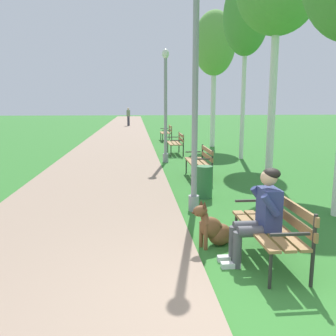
% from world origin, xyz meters
% --- Properties ---
extents(ground_plane, '(120.00, 120.00, 0.00)m').
position_xyz_m(ground_plane, '(0.00, 0.00, 0.00)').
color(ground_plane, '#33752D').
extents(paved_path, '(3.59, 60.00, 0.04)m').
position_xyz_m(paved_path, '(-2.05, 24.00, 0.02)').
color(paved_path, gray).
rests_on(paved_path, ground).
extents(park_bench_near, '(0.55, 1.50, 0.85)m').
position_xyz_m(park_bench_near, '(0.69, 1.20, 0.51)').
color(park_bench_near, olive).
rests_on(park_bench_near, ground).
extents(park_bench_mid, '(0.55, 1.50, 0.85)m').
position_xyz_m(park_bench_mid, '(0.70, 6.59, 0.51)').
color(park_bench_mid, olive).
rests_on(park_bench_mid, ground).
extents(park_bench_far, '(0.55, 1.50, 0.85)m').
position_xyz_m(park_bench_far, '(0.58, 11.33, 0.51)').
color(park_bench_far, olive).
rests_on(park_bench_far, ground).
extents(park_bench_furthest, '(0.55, 1.50, 0.85)m').
position_xyz_m(park_bench_furthest, '(0.65, 16.58, 0.51)').
color(park_bench_furthest, olive).
rests_on(park_bench_furthest, ground).
extents(person_seated_on_near_bench, '(0.74, 0.49, 1.25)m').
position_xyz_m(person_seated_on_near_bench, '(0.48, 1.15, 0.68)').
color(person_seated_on_near_bench, '#4C4C51').
rests_on(person_seated_on_near_bench, ground).
extents(dog_brown, '(0.80, 0.44, 0.71)m').
position_xyz_m(dog_brown, '(0.03, 1.76, 0.26)').
color(dog_brown, brown).
rests_on(dog_brown, ground).
extents(lamp_post_near, '(0.24, 0.24, 4.38)m').
position_xyz_m(lamp_post_near, '(0.02, 3.51, 2.27)').
color(lamp_post_near, gray).
rests_on(lamp_post_near, ground).
extents(lamp_post_mid, '(0.24, 0.24, 3.83)m').
position_xyz_m(lamp_post_mid, '(-0.04, 9.32, 1.98)').
color(lamp_post_mid, gray).
rests_on(lamp_post_mid, ground).
extents(birch_tree_fourth, '(1.59, 1.73, 6.42)m').
position_xyz_m(birch_tree_fourth, '(2.84, 9.89, 5.02)').
color(birch_tree_fourth, silver).
rests_on(birch_tree_fourth, ground).
extents(birch_tree_fifth, '(1.92, 1.94, 6.19)m').
position_xyz_m(birch_tree_fifth, '(2.58, 13.81, 4.70)').
color(birch_tree_fifth, silver).
rests_on(birch_tree_fifth, ground).
extents(litter_bin, '(0.36, 0.36, 0.70)m').
position_xyz_m(litter_bin, '(0.40, 4.46, 0.35)').
color(litter_bin, '#2D6638').
rests_on(litter_bin, ground).
extents(pedestrian_distant, '(0.32, 0.22, 1.65)m').
position_xyz_m(pedestrian_distant, '(-1.70, 29.70, 0.84)').
color(pedestrian_distant, '#383842').
rests_on(pedestrian_distant, ground).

